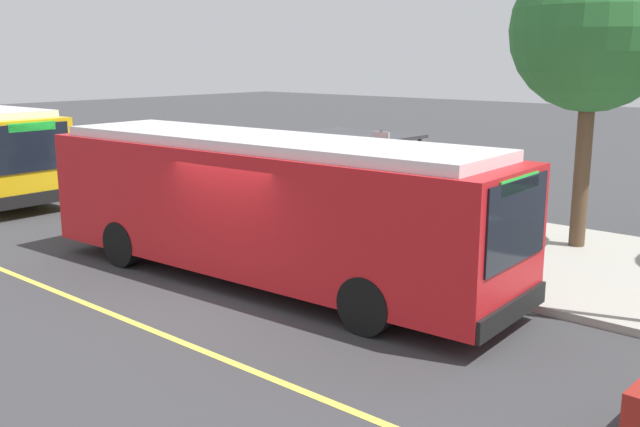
{
  "coord_description": "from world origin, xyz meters",
  "views": [
    {
      "loc": [
        9.97,
        -8.91,
        4.46
      ],
      "look_at": [
        0.88,
        1.46,
        1.48
      ],
      "focal_mm": 40.59,
      "sensor_mm": 36.0,
      "label": 1
    }
  ],
  "objects": [
    {
      "name": "lane_stripe_center",
      "position": [
        0.0,
        -2.2,
        0.0
      ],
      "size": [
        36.0,
        0.14,
        0.01
      ],
      "primitive_type": "cube",
      "color": "#E0D64C",
      "rests_on": "ground_plane"
    },
    {
      "name": "waiting_bench",
      "position": [
        -1.17,
        5.51,
        0.63
      ],
      "size": [
        1.6,
        0.48,
        0.95
      ],
      "color": "brown",
      "rests_on": "sidewalk_curb"
    },
    {
      "name": "route_sign_post",
      "position": [
        0.87,
        3.43,
        1.96
      ],
      "size": [
        0.44,
        0.08,
        2.8
      ],
      "color": "#333338",
      "rests_on": "sidewalk_curb"
    },
    {
      "name": "sidewalk_curb",
      "position": [
        0.0,
        6.0,
        0.07
      ],
      "size": [
        44.0,
        6.4,
        0.15
      ],
      "primitive_type": "cube",
      "color": "#A8A399",
      "rests_on": "ground_plane"
    },
    {
      "name": "street_tree_near_shelter",
      "position": [
        3.69,
        7.39,
        5.02
      ],
      "size": [
        3.61,
        3.61,
        6.71
      ],
      "color": "brown",
      "rests_on": "sidewalk_curb"
    },
    {
      "name": "transit_bus_main",
      "position": [
        -0.16,
        1.01,
        1.62
      ],
      "size": [
        10.73,
        3.12,
        2.95
      ],
      "color": "red",
      "rests_on": "ground_plane"
    },
    {
      "name": "ground_plane",
      "position": [
        0.0,
        0.0,
        0.0
      ],
      "size": [
        120.0,
        120.0,
        0.0
      ],
      "primitive_type": "plane",
      "color": "#38383A"
    },
    {
      "name": "bus_shelter",
      "position": [
        -1.25,
        5.39,
        1.92
      ],
      "size": [
        2.9,
        1.6,
        2.48
      ],
      "color": "#333338",
      "rests_on": "sidewalk_curb"
    }
  ]
}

